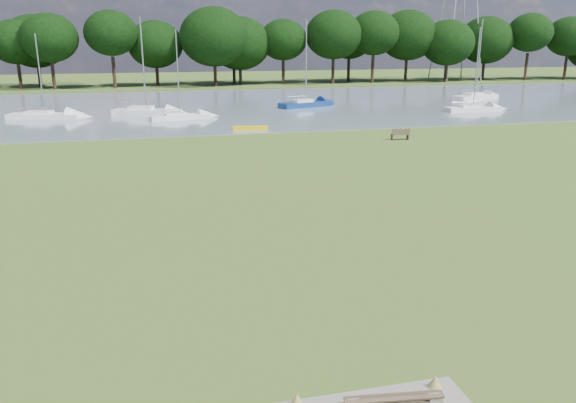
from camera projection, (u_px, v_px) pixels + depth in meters
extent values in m
plane|color=#516025|center=(256.00, 221.00, 23.78)|extent=(220.00, 220.00, 0.00)
cube|color=slate|center=(186.00, 107.00, 62.92)|extent=(220.00, 40.00, 0.10)
cube|color=#4C6626|center=(173.00, 86.00, 90.88)|extent=(220.00, 20.00, 0.40)
cube|color=brown|center=(392.00, 401.00, 10.56)|extent=(1.89, 0.37, 0.46)
cube|color=brown|center=(392.00, 137.00, 42.52)|extent=(0.12, 0.43, 0.44)
cube|color=brown|center=(408.00, 137.00, 42.68)|extent=(0.12, 0.43, 0.44)
cube|color=brown|center=(400.00, 134.00, 42.54)|extent=(1.46, 0.58, 0.05)
cube|color=brown|center=(401.00, 132.00, 42.30)|extent=(1.42, 0.20, 0.43)
cube|color=#EAB606|center=(250.00, 128.00, 47.09)|extent=(2.96, 0.97, 0.29)
cylinder|color=#A5A6AA|center=(465.00, 0.00, 99.03)|extent=(0.23, 0.23, 27.46)
cylinder|color=black|center=(12.00, 75.00, 81.21)|extent=(0.55, 0.55, 4.20)
ellipsoid|color=black|center=(7.00, 38.00, 79.78)|extent=(7.70, 7.70, 6.55)
cylinder|color=black|center=(63.00, 73.00, 82.78)|extent=(0.55, 0.55, 4.52)
ellipsoid|color=black|center=(59.00, 34.00, 81.23)|extent=(8.80, 8.80, 7.48)
cylinder|color=black|center=(113.00, 76.00, 84.52)|extent=(0.55, 0.55, 3.57)
ellipsoid|color=black|center=(110.00, 46.00, 83.30)|extent=(9.90, 9.90, 8.42)
cylinder|color=black|center=(160.00, 74.00, 86.09)|extent=(0.55, 0.55, 3.88)
ellipsoid|color=black|center=(158.00, 42.00, 84.76)|extent=(7.70, 7.70, 6.55)
cylinder|color=black|center=(206.00, 72.00, 87.65)|extent=(0.55, 0.55, 4.20)
ellipsoid|color=black|center=(205.00, 38.00, 86.22)|extent=(8.80, 8.80, 7.48)
cylinder|color=black|center=(250.00, 71.00, 89.22)|extent=(0.55, 0.55, 4.52)
ellipsoid|color=black|center=(250.00, 34.00, 87.67)|extent=(9.90, 9.90, 8.42)
cylinder|color=black|center=(293.00, 73.00, 90.96)|extent=(0.55, 0.55, 3.57)
ellipsoid|color=black|center=(293.00, 45.00, 89.74)|extent=(7.70, 7.70, 6.55)
cylinder|color=black|center=(334.00, 71.00, 92.53)|extent=(0.55, 0.55, 3.88)
ellipsoid|color=black|center=(334.00, 42.00, 91.20)|extent=(8.80, 8.80, 7.48)
cylinder|color=black|center=(374.00, 70.00, 94.09)|extent=(0.55, 0.55, 4.20)
ellipsoid|color=black|center=(375.00, 38.00, 92.66)|extent=(9.90, 9.90, 8.42)
cylinder|color=black|center=(412.00, 68.00, 95.66)|extent=(0.55, 0.55, 4.52)
ellipsoid|color=black|center=(414.00, 35.00, 94.11)|extent=(7.70, 7.70, 6.55)
cylinder|color=black|center=(449.00, 71.00, 97.40)|extent=(0.55, 0.55, 3.57)
ellipsoid|color=black|center=(451.00, 45.00, 96.18)|extent=(8.80, 8.80, 7.48)
cylinder|color=black|center=(485.00, 69.00, 98.97)|extent=(0.55, 0.55, 3.88)
ellipsoid|color=black|center=(487.00, 41.00, 97.64)|extent=(9.90, 9.90, 8.42)
cylinder|color=black|center=(519.00, 68.00, 100.54)|extent=(0.55, 0.55, 4.20)
ellipsoid|color=black|center=(523.00, 38.00, 99.10)|extent=(7.70, 7.70, 6.55)
cylinder|color=black|center=(553.00, 67.00, 102.10)|extent=(0.55, 0.55, 4.52)
ellipsoid|color=black|center=(557.00, 35.00, 100.55)|extent=(8.80, 8.80, 7.48)
cube|color=white|center=(146.00, 111.00, 55.88)|extent=(6.87, 3.95, 0.80)
cube|color=white|center=(141.00, 106.00, 55.79)|extent=(2.67, 2.15, 0.52)
cylinder|color=#A5A8AD|center=(143.00, 64.00, 54.60)|extent=(0.14, 0.14, 8.80)
cube|color=white|center=(473.00, 108.00, 58.87)|extent=(5.96, 1.80, 0.63)
cube|color=white|center=(469.00, 105.00, 58.67)|extent=(2.10, 1.35, 0.41)
cylinder|color=#A5A8AD|center=(477.00, 68.00, 57.71)|extent=(0.11, 0.11, 8.01)
cube|color=white|center=(180.00, 116.00, 52.98)|extent=(5.79, 2.51, 0.62)
cube|color=white|center=(175.00, 112.00, 52.70)|extent=(2.14, 1.55, 0.40)
cylinder|color=#A5A8AD|center=(178.00, 73.00, 51.87)|extent=(0.11, 0.11, 7.69)
cube|color=navy|center=(306.00, 103.00, 62.60)|extent=(6.64, 4.03, 0.78)
cube|color=white|center=(302.00, 99.00, 62.18)|extent=(2.61, 2.14, 0.50)
cylinder|color=#A5A8AD|center=(306.00, 61.00, 61.32)|extent=(0.13, 0.13, 8.80)
cube|color=white|center=(476.00, 96.00, 70.28)|extent=(6.86, 3.86, 0.78)
cube|color=white|center=(473.00, 93.00, 69.88)|extent=(2.66, 2.11, 0.50)
cylinder|color=#A5A8AD|center=(479.00, 58.00, 68.97)|extent=(0.13, 0.13, 9.05)
cube|color=white|center=(45.00, 115.00, 53.52)|extent=(7.09, 3.63, 0.65)
cube|color=white|center=(39.00, 111.00, 53.42)|extent=(2.70, 2.08, 0.42)
cylinder|color=#A5A8AD|center=(40.00, 74.00, 52.45)|extent=(0.11, 0.11, 7.33)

